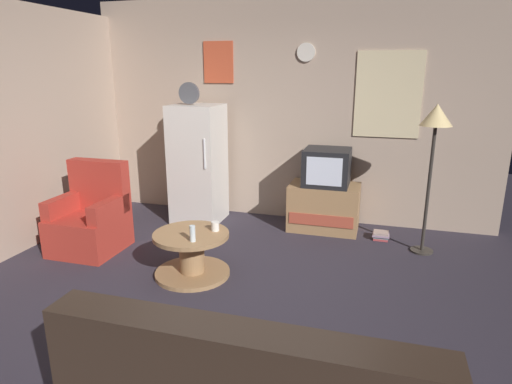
# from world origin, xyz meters

# --- Properties ---
(ground_plane) EXTENTS (12.00, 12.00, 0.00)m
(ground_plane) POSITION_xyz_m (0.00, 0.00, 0.00)
(ground_plane) COLOR #2D2833
(wall_with_art) EXTENTS (5.20, 0.12, 2.79)m
(wall_with_art) POSITION_xyz_m (0.01, 2.45, 1.40)
(wall_with_art) COLOR tan
(wall_with_art) RESTS_ON ground_plane
(fridge) EXTENTS (0.60, 0.62, 1.77)m
(fridge) POSITION_xyz_m (-1.06, 1.96, 0.75)
(fridge) COLOR silver
(fridge) RESTS_ON ground_plane
(tv_stand) EXTENTS (0.84, 0.53, 0.57)m
(tv_stand) POSITION_xyz_m (0.55, 2.06, 0.28)
(tv_stand) COLOR #9E754C
(tv_stand) RESTS_ON ground_plane
(crt_tv) EXTENTS (0.54, 0.51, 0.44)m
(crt_tv) POSITION_xyz_m (0.57, 2.06, 0.79)
(crt_tv) COLOR black
(crt_tv) RESTS_ON tv_stand
(standing_lamp) EXTENTS (0.32, 0.32, 1.59)m
(standing_lamp) POSITION_xyz_m (1.69, 1.66, 1.36)
(standing_lamp) COLOR #332D28
(standing_lamp) RESTS_ON ground_plane
(coffee_table) EXTENTS (0.72, 0.72, 0.43)m
(coffee_table) POSITION_xyz_m (-0.49, 0.44, 0.22)
(coffee_table) COLOR #9E754C
(coffee_table) RESTS_ON ground_plane
(wine_glass) EXTENTS (0.05, 0.05, 0.15)m
(wine_glass) POSITION_xyz_m (-0.38, 0.26, 0.51)
(wine_glass) COLOR silver
(wine_glass) RESTS_ON coffee_table
(mug_ceramic_white) EXTENTS (0.08, 0.08, 0.09)m
(mug_ceramic_white) POSITION_xyz_m (-0.29, 0.56, 0.48)
(mug_ceramic_white) COLOR silver
(mug_ceramic_white) RESTS_ON coffee_table
(armchair) EXTENTS (0.68, 0.68, 0.96)m
(armchair) POSITION_xyz_m (-1.81, 0.73, 0.34)
(armchair) COLOR #A52D23
(armchair) RESTS_ON ground_plane
(book_stack) EXTENTS (0.19, 0.16, 0.10)m
(book_stack) POSITION_xyz_m (1.25, 1.90, 0.05)
(book_stack) COLOR #B04042
(book_stack) RESTS_ON ground_plane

